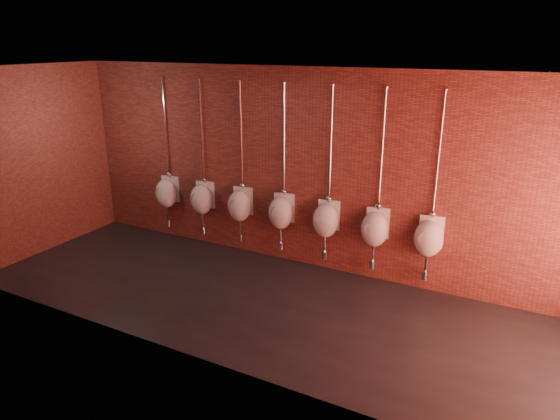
{
  "coord_description": "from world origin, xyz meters",
  "views": [
    {
      "loc": [
        3.28,
        -5.5,
        3.57
      ],
      "look_at": [
        -0.07,
        0.9,
        1.1
      ],
      "focal_mm": 32.0,
      "sensor_mm": 36.0,
      "label": 1
    }
  ],
  "objects_px": {
    "urinal_6": "(429,237)",
    "urinal_0": "(167,192)",
    "urinal_4": "(326,220)",
    "urinal_1": "(202,198)",
    "urinal_2": "(240,205)",
    "urinal_5": "(375,228)",
    "urinal_3": "(281,212)"
  },
  "relations": [
    {
      "from": "urinal_6",
      "to": "urinal_0",
      "type": "bearing_deg",
      "value": 180.0
    },
    {
      "from": "urinal_4",
      "to": "urinal_1",
      "type": "bearing_deg",
      "value": 180.0
    },
    {
      "from": "urinal_0",
      "to": "urinal_2",
      "type": "bearing_deg",
      "value": 0.0
    },
    {
      "from": "urinal_6",
      "to": "urinal_5",
      "type": "bearing_deg",
      "value": 180.0
    },
    {
      "from": "urinal_3",
      "to": "urinal_4",
      "type": "height_order",
      "value": "same"
    },
    {
      "from": "urinal_5",
      "to": "urinal_6",
      "type": "distance_m",
      "value": 0.8
    },
    {
      "from": "urinal_0",
      "to": "urinal_5",
      "type": "bearing_deg",
      "value": 0.0
    },
    {
      "from": "urinal_3",
      "to": "urinal_1",
      "type": "bearing_deg",
      "value": 180.0
    },
    {
      "from": "urinal_1",
      "to": "urinal_6",
      "type": "bearing_deg",
      "value": 0.0
    },
    {
      "from": "urinal_0",
      "to": "urinal_4",
      "type": "height_order",
      "value": "same"
    },
    {
      "from": "urinal_0",
      "to": "urinal_1",
      "type": "height_order",
      "value": "same"
    },
    {
      "from": "urinal_0",
      "to": "urinal_4",
      "type": "xyz_separation_m",
      "value": [
        3.18,
        0.0,
        0.0
      ]
    },
    {
      "from": "urinal_0",
      "to": "urinal_2",
      "type": "height_order",
      "value": "same"
    },
    {
      "from": "urinal_1",
      "to": "urinal_5",
      "type": "xyz_separation_m",
      "value": [
        3.18,
        0.0,
        0.0
      ]
    },
    {
      "from": "urinal_4",
      "to": "urinal_2",
      "type": "bearing_deg",
      "value": 180.0
    },
    {
      "from": "urinal_3",
      "to": "urinal_5",
      "type": "relative_size",
      "value": 1.0
    },
    {
      "from": "urinal_2",
      "to": "urinal_5",
      "type": "xyz_separation_m",
      "value": [
        2.39,
        0.0,
        0.0
      ]
    },
    {
      "from": "urinal_2",
      "to": "urinal_6",
      "type": "bearing_deg",
      "value": 0.0
    },
    {
      "from": "urinal_1",
      "to": "urinal_2",
      "type": "height_order",
      "value": "same"
    },
    {
      "from": "urinal_3",
      "to": "urinal_2",
      "type": "bearing_deg",
      "value": 180.0
    },
    {
      "from": "urinal_2",
      "to": "urinal_3",
      "type": "bearing_deg",
      "value": 0.0
    },
    {
      "from": "urinal_1",
      "to": "urinal_4",
      "type": "relative_size",
      "value": 1.0
    },
    {
      "from": "urinal_4",
      "to": "urinal_6",
      "type": "height_order",
      "value": "same"
    },
    {
      "from": "urinal_0",
      "to": "urinal_1",
      "type": "distance_m",
      "value": 0.8
    },
    {
      "from": "urinal_4",
      "to": "urinal_5",
      "type": "bearing_deg",
      "value": 0.0
    },
    {
      "from": "urinal_0",
      "to": "urinal_3",
      "type": "height_order",
      "value": "same"
    },
    {
      "from": "urinal_1",
      "to": "urinal_6",
      "type": "relative_size",
      "value": 1.0
    },
    {
      "from": "urinal_1",
      "to": "urinal_3",
      "type": "xyz_separation_m",
      "value": [
        1.59,
        0.0,
        0.0
      ]
    },
    {
      "from": "urinal_2",
      "to": "urinal_3",
      "type": "height_order",
      "value": "same"
    },
    {
      "from": "urinal_5",
      "to": "urinal_0",
      "type": "bearing_deg",
      "value": 180.0
    },
    {
      "from": "urinal_1",
      "to": "urinal_2",
      "type": "distance_m",
      "value": 0.8
    },
    {
      "from": "urinal_2",
      "to": "urinal_5",
      "type": "distance_m",
      "value": 2.39
    }
  ]
}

